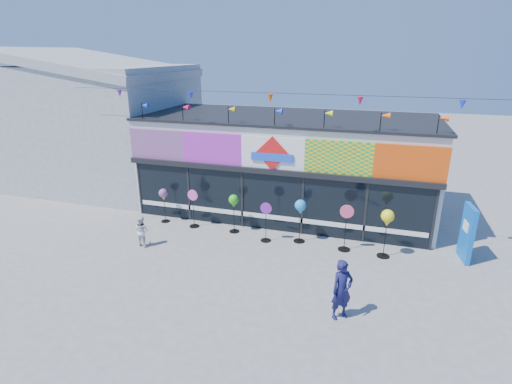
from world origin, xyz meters
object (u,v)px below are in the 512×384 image
at_px(blue_sign, 467,233).
at_px(child, 142,231).
at_px(spinner_5, 346,227).
at_px(spinner_6, 387,219).
at_px(spinner_0, 163,195).
at_px(spinner_3, 266,221).
at_px(spinner_2, 234,202).
at_px(spinner_1, 193,207).
at_px(spinner_4, 300,208).
at_px(adult_man, 342,290).

distance_m(blue_sign, child, 11.14).
xyz_separation_m(spinner_5, spinner_6, (1.33, -0.10, 0.48)).
height_order(blue_sign, spinner_0, blue_sign).
height_order(spinner_3, spinner_5, spinner_5).
xyz_separation_m(spinner_6, child, (-8.33, -1.67, -0.81)).
xyz_separation_m(spinner_0, child, (0.29, -2.16, -0.58)).
height_order(blue_sign, child, blue_sign).
distance_m(spinner_2, spinner_3, 1.51).
bearing_deg(spinner_6, spinner_5, 175.50).
bearing_deg(spinner_2, child, -143.40).
height_order(spinner_0, spinner_5, spinner_5).
distance_m(spinner_3, spinner_6, 4.21).
relative_size(spinner_1, spinner_2, 1.02).
bearing_deg(spinner_2, spinner_5, -3.87).
relative_size(spinner_3, child, 1.34).
bearing_deg(child, spinner_5, -155.41).
relative_size(spinner_0, spinner_6, 0.83).
height_order(spinner_4, child, spinner_4).
bearing_deg(spinner_6, adult_man, -105.87).
distance_m(spinner_5, child, 7.23).
distance_m(spinner_1, spinner_5, 5.94).
relative_size(spinner_1, spinner_4, 0.95).
bearing_deg(spinner_0, adult_man, -29.61).
bearing_deg(adult_man, spinner_6, 35.72).
xyz_separation_m(spinner_0, spinner_4, (5.65, -0.20, 0.17)).
distance_m(spinner_2, spinner_5, 4.26).
xyz_separation_m(blue_sign, spinner_1, (-9.83, -0.21, -0.14)).
bearing_deg(spinner_0, child, -82.32).
bearing_deg(blue_sign, spinner_6, -174.79).
bearing_deg(spinner_1, adult_man, -34.05).
bearing_deg(adult_man, spinner_4, 76.48).
relative_size(spinner_1, spinner_5, 0.92).
bearing_deg(spinner_3, spinner_5, 2.41).
bearing_deg(spinner_6, blue_sign, 12.99).
relative_size(spinner_6, adult_man, 1.04).
bearing_deg(spinner_4, spinner_1, 178.81).
height_order(spinner_3, child, spinner_3).
distance_m(spinner_0, spinner_5, 7.31).
bearing_deg(spinner_2, blue_sign, 1.42).
xyz_separation_m(spinner_4, child, (-5.36, -1.96, -0.75)).
distance_m(spinner_3, adult_man, 4.89).
relative_size(spinner_1, adult_man, 0.94).
distance_m(spinner_2, adult_man, 6.15).
distance_m(spinner_3, spinner_5, 2.85).
height_order(spinner_4, adult_man, adult_man).
xyz_separation_m(spinner_0, spinner_2, (3.06, -0.10, 0.08)).
bearing_deg(spinner_4, spinner_3, -165.54).
height_order(spinner_6, child, spinner_6).
bearing_deg(spinner_2, spinner_3, -16.26).
height_order(spinner_2, spinner_4, spinner_4).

